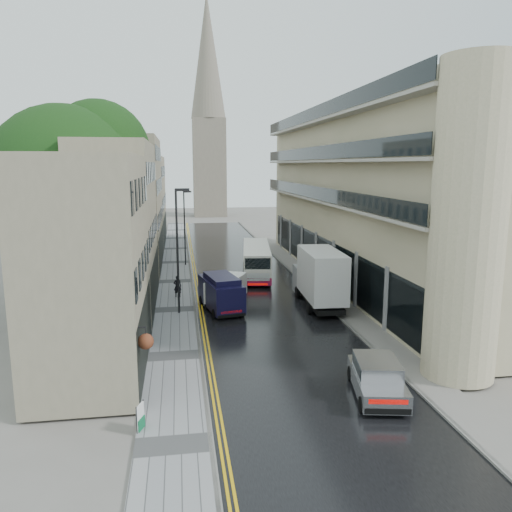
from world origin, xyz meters
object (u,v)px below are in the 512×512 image
object	(u,v)px
white_lorry	(310,284)
lamp_post_far	(185,229)
white_van	(208,294)
lamp_post_near	(177,252)
navy_van	(215,299)
estate_sign	(140,417)
cream_bus	(245,267)
silver_hatchback	(363,393)
pedestrian	(178,286)
tree_far	(102,203)
tree_near	(67,208)

from	to	relation	value
white_lorry	lamp_post_far	world-z (taller)	lamp_post_far
white_van	lamp_post_near	bearing A→B (deg)	-120.66
navy_van	estate_sign	distance (m)	13.84
cream_bus	silver_hatchback	world-z (taller)	cream_bus
white_lorry	pedestrian	bearing A→B (deg)	150.69
cream_bus	white_van	distance (m)	7.57
tree_far	lamp_post_far	size ratio (longest dim) A/B	1.77
white_van	lamp_post_near	size ratio (longest dim) A/B	0.52
tree_near	estate_sign	xyz separation A→B (m)	(5.45, -16.19, -6.33)
silver_hatchback	estate_sign	bearing A→B (deg)	-167.70
cream_bus	estate_sign	bearing A→B (deg)	-99.15
white_lorry	white_van	bearing A→B (deg)	160.67
tree_far	estate_sign	distance (m)	30.17
silver_hatchback	lamp_post_near	world-z (taller)	lamp_post_near
pedestrian	tree_near	bearing A→B (deg)	22.89
silver_hatchback	tree_far	bearing A→B (deg)	126.24
cream_bus	navy_van	world-z (taller)	cream_bus
cream_bus	navy_van	xyz separation A→B (m)	(-3.17, -9.32, -0.08)
navy_van	tree_near	bearing A→B (deg)	151.40
white_van	navy_van	xyz separation A→B (m)	(0.27, -2.59, 0.30)
white_lorry	pedestrian	distance (m)	10.07
navy_van	lamp_post_near	distance (m)	3.85
lamp_post_near	tree_far	bearing A→B (deg)	114.66
tree_far	silver_hatchback	size ratio (longest dim) A/B	2.91
cream_bus	silver_hatchback	distance (m)	22.51
lamp_post_near	estate_sign	xyz separation A→B (m)	(-1.45, -14.56, -3.53)
silver_hatchback	white_lorry	bearing A→B (deg)	95.18
lamp_post_near	estate_sign	world-z (taller)	lamp_post_near
silver_hatchback	navy_van	xyz separation A→B (m)	(-4.88, 13.12, 0.45)
tree_far	pedestrian	xyz separation A→B (m)	(6.52, -10.59, -5.32)
estate_sign	lamp_post_near	bearing A→B (deg)	105.09
lamp_post_far	estate_sign	world-z (taller)	lamp_post_far
white_van	pedestrian	distance (m)	3.38
cream_bus	estate_sign	size ratio (longest dim) A/B	9.95
cream_bus	navy_van	distance (m)	9.85
white_lorry	white_van	xyz separation A→B (m)	(-6.47, 2.57, -1.06)
cream_bus	white_lorry	world-z (taller)	white_lorry
pedestrian	lamp_post_far	bearing A→B (deg)	-90.17
silver_hatchback	pedestrian	bearing A→B (deg)	122.30
tree_far	white_lorry	size ratio (longest dim) A/B	1.63
navy_van	lamp_post_near	bearing A→B (deg)	140.02
tree_near	white_lorry	world-z (taller)	tree_near
white_lorry	navy_van	xyz separation A→B (m)	(-6.19, -0.02, -0.76)
tree_far	estate_sign	world-z (taller)	tree_far
tree_near	white_van	distance (m)	10.70
cream_bus	lamp_post_near	distance (m)	10.13
white_van	navy_van	distance (m)	2.62
white_van	pedestrian	world-z (taller)	white_van
tree_near	white_van	world-z (taller)	tree_near
pedestrian	lamp_post_far	world-z (taller)	lamp_post_far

